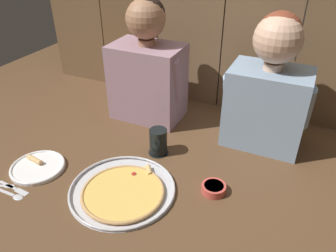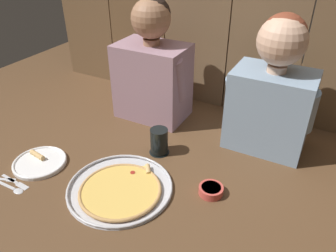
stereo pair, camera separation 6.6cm
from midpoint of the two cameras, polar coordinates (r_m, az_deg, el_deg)
The scene contains 10 objects.
ground_plane at distance 1.35m, azimuth -1.83°, elevation -8.90°, with size 3.20×3.20×0.00m, color brown.
pizza_tray at distance 1.29m, azimuth -9.34°, elevation -11.06°, with size 0.41×0.41×0.03m.
dinner_plate at distance 1.50m, azimuth -22.97°, elevation -6.60°, with size 0.22×0.22×0.03m.
drinking_glass at distance 1.45m, azimuth -3.01°, elevation -2.77°, with size 0.09×0.09×0.12m.
dipping_bowl at distance 1.28m, azimuth 6.42°, elevation -10.86°, with size 0.09×0.09×0.03m.
table_fork at distance 1.48m, azimuth -28.45°, elevation -9.14°, with size 0.13×0.06×0.01m.
table_knife at distance 1.45m, azimuth -26.56°, elevation -9.65°, with size 0.16×0.03×0.01m.
table_spoon at distance 1.41m, azimuth -26.61°, elevation -10.73°, with size 0.14×0.03×0.01m.
diner_left at distance 1.65m, azimuth -4.80°, elevation 10.31°, with size 0.39×0.24×0.61m.
diner_right at distance 1.48m, azimuth 16.05°, elevation 6.51°, with size 0.38×0.24×0.60m.
Camera 1 is at (0.44, -0.93, 0.88)m, focal length 34.94 mm.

